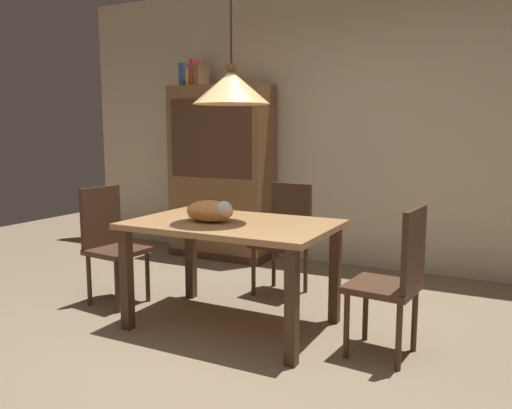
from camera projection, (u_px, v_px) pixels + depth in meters
name	position (u px, v px, depth m)	size (l,w,h in m)	color
ground	(204.00, 361.00, 3.10)	(10.00, 10.00, 0.00)	#847056
back_wall	(345.00, 123.00, 5.23)	(6.40, 0.10, 2.90)	beige
dining_table	(232.00, 236.00, 3.58)	(1.40, 0.90, 0.75)	#A87A4C
chair_right_side	(395.00, 276.00, 3.09)	(0.44, 0.44, 0.93)	#472D1E
chair_far_back	(285.00, 233.00, 4.37)	(0.44, 0.44, 0.93)	#472D1E
chair_left_side	(110.00, 240.00, 4.12)	(0.44, 0.44, 0.93)	#472D1E
cat_sleeping	(211.00, 211.00, 3.55)	(0.39, 0.25, 0.16)	#E59951
pendant_lamp	(231.00, 87.00, 3.44)	(0.52, 0.52, 1.30)	#E5B775
hutch_bookcase	(221.00, 176.00, 5.58)	(1.12, 0.45, 1.85)	brown
book_blue_wide	(187.00, 76.00, 5.62)	(0.06, 0.24, 0.24)	#384C93
book_yellow_short	(192.00, 78.00, 5.60)	(0.04, 0.20, 0.18)	gold
book_red_tall	(197.00, 73.00, 5.57)	(0.04, 0.22, 0.28)	#B73833
book_brown_thick	(202.00, 76.00, 5.54)	(0.06, 0.24, 0.22)	brown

